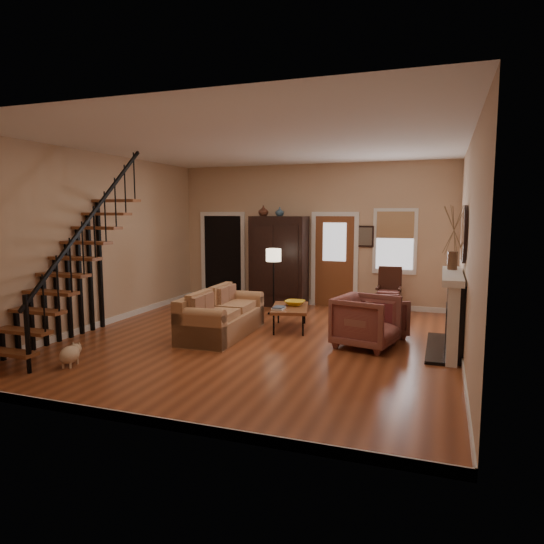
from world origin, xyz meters
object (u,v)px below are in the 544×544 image
(armoire, at_px, (279,261))
(side_chair, at_px, (389,291))
(armchair_left, at_px, (366,322))
(sofa, at_px, (222,314))
(floor_lamp, at_px, (274,282))
(coffee_table, at_px, (290,318))
(armchair_right, at_px, (383,316))

(armoire, relative_size, side_chair, 2.06)
(armoire, distance_m, armchair_left, 3.87)
(sofa, relative_size, floor_lamp, 1.44)
(coffee_table, height_order, side_chair, side_chair)
(sofa, xyz_separation_m, armchair_right, (2.72, 0.91, -0.02))
(armchair_left, xyz_separation_m, side_chair, (0.07, 2.71, 0.09))
(sofa, xyz_separation_m, coffee_table, (1.01, 0.84, -0.17))
(floor_lamp, distance_m, side_chair, 2.48)
(coffee_table, height_order, armchair_left, armchair_left)
(coffee_table, distance_m, side_chair, 2.54)
(sofa, distance_m, armchair_right, 2.87)
(armoire, height_order, sofa, armoire)
(armchair_right, bearing_deg, armchair_left, 147.60)
(armoire, height_order, coffee_table, armoire)
(armoire, xyz_separation_m, armchair_right, (2.66, -2.08, -0.69))
(sofa, bearing_deg, armchair_left, 0.37)
(armchair_right, bearing_deg, side_chair, -17.18)
(armchair_left, bearing_deg, floor_lamp, 62.63)
(sofa, relative_size, coffee_table, 1.83)
(floor_lamp, bearing_deg, side_chair, 17.78)
(armoire, relative_size, armchair_right, 2.67)
(coffee_table, xyz_separation_m, armchair_right, (1.71, 0.07, 0.14))
(coffee_table, distance_m, armchair_left, 1.72)
(armoire, relative_size, armchair_left, 2.25)
(side_chair, bearing_deg, coffee_table, -129.41)
(sofa, height_order, armchair_left, armchair_left)
(coffee_table, relative_size, armchair_left, 1.20)
(sofa, height_order, side_chair, side_chair)
(armchair_left, bearing_deg, armoire, 53.66)
(armchair_left, xyz_separation_m, floor_lamp, (-2.28, 1.95, 0.29))
(armoire, height_order, armchair_right, armoire)
(floor_lamp, bearing_deg, sofa, -97.29)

